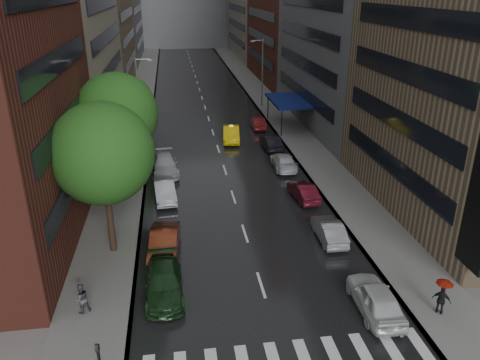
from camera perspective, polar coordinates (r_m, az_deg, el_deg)
name	(u,v)px	position (r m, az deg, el deg)	size (l,w,h in m)	color
ground	(276,333)	(24.04, 4.45, -18.10)	(220.00, 220.00, 0.00)	gray
road	(203,101)	(69.63, -4.53, 9.60)	(14.00, 140.00, 0.01)	black
sidewalk_left	(140,102)	(69.63, -12.04, 9.24)	(4.00, 140.00, 0.15)	gray
sidewalk_right	(263,98)	(70.75, 2.86, 9.91)	(4.00, 140.00, 0.15)	gray
tree_near	(102,154)	(28.35, -16.44, 3.11)	(6.07, 6.07, 9.68)	#382619
tree_mid	(117,114)	(36.66, -14.79, 7.80)	(6.17, 6.17, 9.83)	#382619
tree_far	(130,101)	(48.47, -13.26, 9.39)	(4.61, 4.61, 7.35)	#382619
taxi	(231,134)	(50.82, -1.08, 5.66)	(1.70, 4.86, 1.60)	#E1BD0B
parked_cars_left	(165,209)	(34.15, -9.19, -3.53)	(2.62, 23.51, 1.61)	#183518
parked_cars_right	(297,181)	(38.85, 6.95, -0.14)	(2.09, 38.36, 1.60)	silver
ped_black_umbrella	(80,292)	(25.52, -18.90, -12.80)	(1.02, 0.98, 2.09)	#45464A
ped_red_umbrella	(443,294)	(26.25, 23.49, -12.58)	(0.94, 0.89, 2.01)	black
street_lamp_left	(139,100)	(49.02, -12.16, 9.47)	(1.74, 0.22, 9.00)	gray
street_lamp_right	(262,72)	(64.76, 2.67, 13.07)	(1.74, 0.22, 9.00)	gray
awning	(288,101)	(55.79, 5.87, 9.57)	(4.00, 8.00, 3.12)	navy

